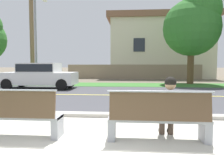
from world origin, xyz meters
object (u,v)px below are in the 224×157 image
bench_left (13,115)px  shade_tree_left (194,23)px  seated_person_grey (169,106)px  streetlamp (37,31)px  car_white_far (40,74)px  bench_right (158,118)px

bench_left → shade_tree_left: (6.98, 12.13, 3.94)m
seated_person_grey → streetlamp: streetlamp is taller
car_white_far → streetlamp: size_ratio=0.64×
bench_right → car_white_far: bearing=125.2°
bench_right → seated_person_grey: seated_person_grey is taller
car_white_far → bench_left: bearing=-70.2°
shade_tree_left → streetlamp: bearing=-173.6°
bench_right → seated_person_grey: 0.36m
seated_person_grey → shade_tree_left: bearing=72.1°
seated_person_grey → streetlamp: size_ratio=0.19×
streetlamp → shade_tree_left: (11.22, 1.26, 0.56)m
car_white_far → shade_tree_left: shade_tree_left is taller
bench_left → streetlamp: streetlamp is taller
bench_left → seated_person_grey: seated_person_grey is taller
bench_left → car_white_far: bearing=109.8°
seated_person_grey → bench_left: bearing=-176.8°
car_white_far → seated_person_grey: bearing=-53.2°
bench_right → car_white_far: car_white_far is taller
car_white_far → shade_tree_left: size_ratio=0.63×
streetlamp → shade_tree_left: 11.30m
bench_right → streetlamp: (-7.13, 10.87, 3.39)m
bench_right → car_white_far: 10.26m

